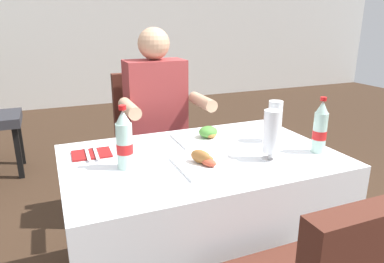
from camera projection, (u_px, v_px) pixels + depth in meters
The scene contains 11 objects.
back_wall at pixel (85, 6), 5.27m from camera, with size 11.00×0.12×2.97m, color silver.
main_dining_table at pixel (200, 190), 1.63m from camera, with size 1.19×0.77×0.73m.
chair_far_diner_seat at pixel (152, 139), 2.32m from camera, with size 0.44×0.50×0.97m.
seated_diner_far at pixel (159, 120), 2.18m from camera, with size 0.50×0.46×1.26m.
plate_near_camera at pixel (206, 162), 1.46m from camera, with size 0.25×0.25×0.07m.
plate_far_diner at pixel (204, 135), 1.77m from camera, with size 0.24×0.24×0.07m.
beer_glass_left at pixel (271, 134), 1.49m from camera, with size 0.07×0.07×0.22m.
beer_glass_middle at pixel (275, 120), 1.72m from camera, with size 0.07×0.07×0.20m.
cola_bottle_primary at pixel (320, 129), 1.58m from camera, with size 0.06×0.06×0.25m.
cola_bottle_secondary at pixel (124, 141), 1.41m from camera, with size 0.07×0.07×0.26m.
napkin_cutlery_set at pixel (92, 154), 1.58m from camera, with size 0.17×0.19×0.01m.
Camera 1 is at (-0.67, -1.40, 1.30)m, focal length 33.22 mm.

